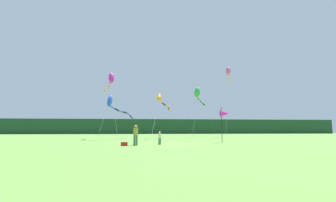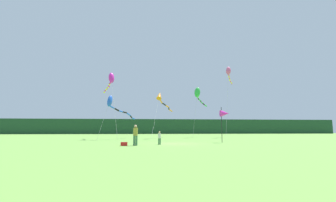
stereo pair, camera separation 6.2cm
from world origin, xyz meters
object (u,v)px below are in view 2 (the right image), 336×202
object	(u,v)px
kite_rainbow	(229,72)
banner_flag_pole	(225,114)
kite_green	(198,94)
person_child	(159,137)
cooler_box	(124,144)
person_adult	(135,134)
kite_orange	(161,98)
kite_magenta	(111,80)
kite_blue	(114,105)

from	to	relation	value
kite_rainbow	banner_flag_pole	bearing A→B (deg)	-112.82
banner_flag_pole	kite_green	bearing A→B (deg)	87.77
person_child	cooler_box	xyz separation A→B (m)	(-2.98, -1.23, -0.50)
person_adult	person_child	bearing A→B (deg)	26.66
kite_green	kite_rainbow	xyz separation A→B (m)	(5.33, -0.19, 3.75)
kite_green	kite_orange	bearing A→B (deg)	-157.02
person_adult	kite_rainbow	distance (m)	25.05
person_adult	kite_green	xyz separation A→B (m)	(9.54, 17.73, 6.19)
cooler_box	kite_magenta	world-z (taller)	kite_magenta
kite_green	kite_magenta	xyz separation A→B (m)	(-13.56, -5.02, 1.08)
person_adult	kite_blue	size ratio (longest dim) A/B	0.21
kite_green	kite_magenta	world-z (taller)	kite_magenta
person_child	person_adult	bearing A→B (deg)	-153.34
person_adult	kite_orange	bearing A→B (deg)	77.84
kite_magenta	person_adult	bearing A→B (deg)	-72.44
kite_orange	kite_rainbow	bearing A→B (deg)	12.03
person_adult	kite_orange	distance (m)	16.20
kite_green	person_adult	bearing A→B (deg)	-118.27
person_adult	person_child	xyz separation A→B (m)	(2.08, 1.05, -0.31)
kite_orange	kite_green	bearing A→B (deg)	22.98
person_adult	banner_flag_pole	world-z (taller)	banner_flag_pole
cooler_box	kite_green	xyz separation A→B (m)	(10.44, 17.91, 7.00)
kite_blue	kite_magenta	size ratio (longest dim) A/B	0.87
kite_orange	kite_blue	bearing A→B (deg)	-153.89
kite_magenta	banner_flag_pole	bearing A→B (deg)	-35.16
kite_blue	kite_magenta	bearing A→B (deg)	127.15
cooler_box	banner_flag_pole	bearing A→B (deg)	20.69
kite_blue	kite_orange	bearing A→B (deg)	26.11
person_child	kite_orange	size ratio (longest dim) A/B	0.10
kite_green	person_child	bearing A→B (deg)	-114.07
kite_rainbow	person_child	bearing A→B (deg)	-127.79
person_adult	kite_rainbow	bearing A→B (deg)	49.71
kite_orange	kite_magenta	xyz separation A→B (m)	(-7.27, -2.35, 2.27)
cooler_box	kite_orange	world-z (taller)	kite_orange
person_adult	kite_green	world-z (taller)	kite_green
kite_rainbow	person_adult	bearing A→B (deg)	-130.29
person_child	banner_flag_pole	size ratio (longest dim) A/B	0.32
banner_flag_pole	kite_orange	xyz separation A→B (m)	(-5.74, 11.51, 3.03)
kite_blue	cooler_box	bearing A→B (deg)	-78.46
banner_flag_pole	kite_green	xyz separation A→B (m)	(0.55, 14.18, 4.22)
banner_flag_pole	kite_magenta	world-z (taller)	kite_magenta
person_adult	kite_rainbow	xyz separation A→B (m)	(14.87, 17.54, 9.94)
person_child	banner_flag_pole	world-z (taller)	banner_flag_pole
kite_blue	banner_flag_pole	bearing A→B (deg)	-33.86
cooler_box	kite_magenta	xyz separation A→B (m)	(-3.12, 12.89, 8.08)
kite_blue	kite_rainbow	world-z (taller)	kite_rainbow
banner_flag_pole	kite_blue	xyz separation A→B (m)	(-12.34, 8.28, 1.68)
cooler_box	kite_blue	xyz separation A→B (m)	(-2.45, 12.01, 4.46)
kite_rainbow	kite_green	bearing A→B (deg)	177.97
person_adult	kite_magenta	xyz separation A→B (m)	(-4.02, 12.71, 7.28)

